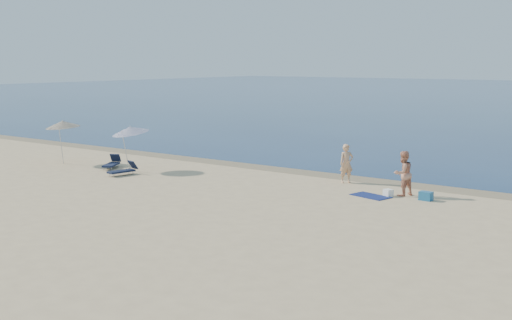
% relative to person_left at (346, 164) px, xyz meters
% --- Properties ---
extents(wet_sand_strip, '(240.00, 1.60, 0.00)m').
position_rel_person_left_xyz_m(wet_sand_strip, '(-2.68, 1.25, -0.88)').
color(wet_sand_strip, '#847254').
rests_on(wet_sand_strip, ground).
extents(person_left, '(0.74, 0.77, 1.77)m').
position_rel_person_left_xyz_m(person_left, '(0.00, 0.00, 0.00)').
color(person_left, tan).
rests_on(person_left, ground).
extents(person_right, '(1.00, 1.11, 1.86)m').
position_rel_person_left_xyz_m(person_right, '(3.20, -1.16, 0.04)').
color(person_right, tan).
rests_on(person_right, ground).
extents(beach_towel, '(1.76, 1.24, 0.03)m').
position_rel_person_left_xyz_m(beach_towel, '(2.21, -2.06, -0.87)').
color(beach_towel, '#101B54').
rests_on(beach_towel, ground).
extents(white_bag, '(0.43, 0.41, 0.29)m').
position_rel_person_left_xyz_m(white_bag, '(2.79, -1.65, -0.74)').
color(white_bag, white).
rests_on(white_bag, ground).
extents(blue_cooler, '(0.52, 0.39, 0.35)m').
position_rel_person_left_xyz_m(blue_cooler, '(4.32, -1.47, -0.71)').
color(blue_cooler, '#1B5C92').
rests_on(blue_cooler, ground).
extents(umbrella_near, '(2.41, 2.42, 2.41)m').
position_rel_person_left_xyz_m(umbrella_near, '(-10.39, -3.40, 1.17)').
color(umbrella_near, silver).
rests_on(umbrella_near, ground).
extents(umbrella_far, '(2.40, 2.41, 2.43)m').
position_rel_person_left_xyz_m(umbrella_far, '(-14.94, -3.97, 1.25)').
color(umbrella_far, silver).
rests_on(umbrella_far, ground).
extents(lounger_left, '(1.18, 1.60, 0.68)m').
position_rel_person_left_xyz_m(lounger_left, '(-11.70, -3.50, -0.64)').
color(lounger_left, '#151E3B').
rests_on(lounger_left, ground).
extents(lounger_right, '(0.74, 1.56, 0.66)m').
position_rel_person_left_xyz_m(lounger_right, '(-9.72, -4.55, -0.64)').
color(lounger_right, '#121A34').
rests_on(lounger_right, ground).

